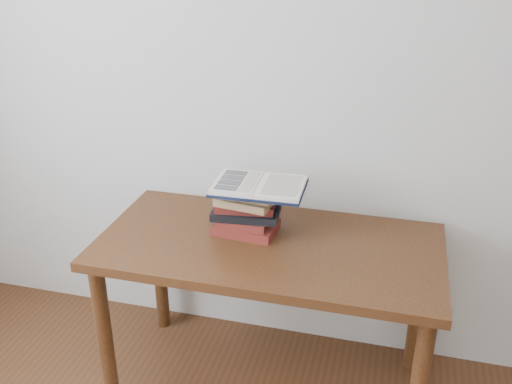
# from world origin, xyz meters

# --- Properties ---
(desk) EXTENTS (1.29, 0.64, 0.69)m
(desk) POSITION_xyz_m (0.02, 1.38, 0.59)
(desk) COLOR #4D3013
(desk) RESTS_ON ground
(book_stack) EXTENTS (0.27, 0.21, 0.19)m
(book_stack) POSITION_xyz_m (-0.09, 1.44, 0.79)
(book_stack) COLOR maroon
(book_stack) RESTS_ON desk
(open_book) EXTENTS (0.34, 0.24, 0.03)m
(open_book) POSITION_xyz_m (-0.03, 1.43, 0.90)
(open_book) COLOR black
(open_book) RESTS_ON book_stack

